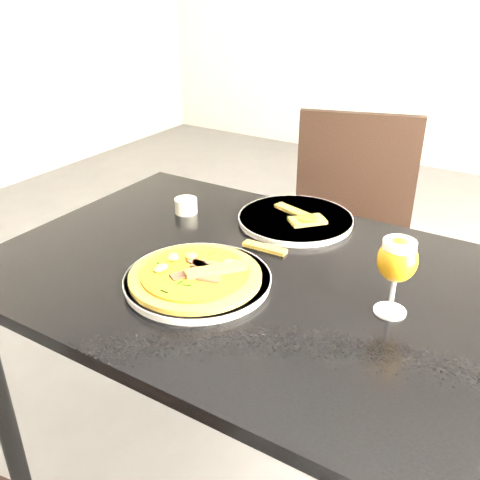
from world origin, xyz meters
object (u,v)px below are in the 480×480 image
Objects in this scene: beer_glass at (397,261)px; chair_far at (348,242)px; dining_table at (256,306)px; pizza at (196,275)px.

chair_far is at bearing 116.39° from beer_glass.
beer_glass is at bearing 0.49° from dining_table.
chair_far reaches higher than dining_table.
pizza reaches higher than dining_table.
pizza is at bearing -125.38° from dining_table.
pizza is 1.75× the size of beer_glass.
beer_glass is (0.34, -0.69, 0.35)m from chair_far.
chair_far is 3.33× the size of pizza.
dining_table is 0.18m from pizza.
beer_glass is (0.30, 0.01, 0.20)m from dining_table.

